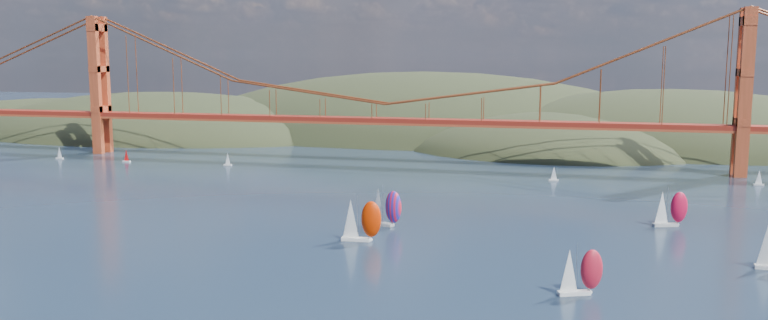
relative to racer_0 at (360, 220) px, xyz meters
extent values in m
ellipsoid|color=black|center=(-162.79, 195.09, -15.94)|extent=(240.00, 140.00, 64.00)
ellipsoid|color=black|center=(-32.79, 235.09, -21.54)|extent=(300.00, 180.00, 96.00)
ellipsoid|color=black|center=(87.21, 205.09, -18.04)|extent=(220.00, 140.00, 76.00)
ellipsoid|color=black|center=(37.21, 175.09, -13.14)|extent=(140.00, 110.00, 48.00)
ellipsoid|color=black|center=(-252.79, 225.09, -12.44)|extent=(200.00, 140.00, 44.00)
cube|color=maroon|center=(-22.79, 115.09, 11.26)|extent=(440.00, 7.00, 1.60)
cube|color=#8F3718|center=(-22.79, 115.09, 10.06)|extent=(440.00, 7.00, 0.80)
cube|color=#8F3718|center=(-142.79, 115.09, 22.76)|extent=(4.00, 8.50, 55.00)
cube|color=#8F3718|center=(97.21, 115.09, 22.76)|extent=(4.00, 8.50, 55.00)
cube|color=white|center=(-1.03, -0.06, -4.37)|extent=(6.29, 2.12, 0.74)
cylinder|color=#99999E|center=(-0.72, -0.04, 0.65)|extent=(0.09, 0.09, 9.28)
cone|color=white|center=(-2.14, -0.13, 0.18)|extent=(3.68, 3.68, 8.17)
ellipsoid|color=red|center=(2.37, 0.15, 0.18)|extent=(4.49, 2.99, 7.80)
cube|color=white|center=(44.70, -26.29, -4.41)|extent=(5.56, 3.41, 0.65)
cylinder|color=#99999E|center=(44.95, -26.18, -0.05)|extent=(0.08, 0.08, 8.09)
cone|color=white|center=(43.80, -26.65, -0.45)|extent=(3.93, 3.93, 7.12)
ellipsoid|color=red|center=(47.45, -25.18, -0.45)|extent=(4.39, 3.61, 6.79)
cone|color=white|center=(79.53, -1.66, -0.04)|extent=(3.58, 3.58, 7.80)
cube|color=silver|center=(65.34, 31.04, -4.40)|extent=(5.90, 3.35, 0.68)
cylinder|color=#99999E|center=(65.61, 31.13, 0.21)|extent=(0.09, 0.09, 8.54)
cone|color=white|center=(64.37, 30.71, -0.21)|extent=(4.05, 4.05, 7.51)
ellipsoid|color=red|center=(68.30, 32.05, -0.21)|extent=(4.58, 3.66, 7.17)
cube|color=silver|center=(0.72, 15.71, -4.38)|extent=(6.22, 3.78, 0.72)
cylinder|color=#99999E|center=(1.00, 15.60, 0.50)|extent=(0.09, 0.09, 9.03)
cone|color=white|center=(-0.29, 16.10, 0.05)|extent=(4.37, 4.37, 7.94)
ellipsoid|color=red|center=(3.79, 14.49, 0.05)|extent=(4.89, 4.01, 7.58)
cube|color=silver|center=(-148.18, 95.03, -4.49)|extent=(3.00, 1.00, 0.50)
cone|color=white|center=(-148.18, 95.03, -2.14)|extent=(2.00, 2.00, 4.20)
cube|color=silver|center=(-118.21, 93.82, -4.49)|extent=(3.00, 1.00, 0.50)
cone|color=red|center=(-118.21, 93.82, -2.14)|extent=(2.00, 2.00, 4.20)
cube|color=silver|center=(-77.23, 94.60, -4.49)|extent=(3.00, 1.00, 0.50)
cone|color=white|center=(-77.23, 94.60, -2.14)|extent=(2.00, 2.00, 4.20)
cube|color=silver|center=(99.48, 96.55, -4.49)|extent=(3.00, 1.00, 0.50)
cone|color=white|center=(99.48, 96.55, -2.14)|extent=(2.00, 2.00, 4.20)
cube|color=silver|center=(38.22, 89.38, -4.49)|extent=(3.00, 1.00, 0.50)
cone|color=white|center=(38.22, 89.38, -2.14)|extent=(2.00, 2.00, 4.20)
camera|label=1|loc=(43.61, -151.06, 35.06)|focal=35.00mm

